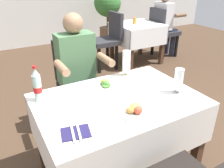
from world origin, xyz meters
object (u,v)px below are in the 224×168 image
(main_dining_table, at_px, (118,117))
(background_table_tumbler, at_px, (135,21))
(background_chair_right, at_px, (162,30))
(plate_near_camera, at_px, (135,110))
(cola_bottle_primary, at_px, (37,86))
(chair_far_diner_seat, at_px, (79,80))
(background_patron, at_px, (165,21))
(napkin_cutlery_set, at_px, (76,132))
(seated_diner_far, at_px, (78,70))
(plate_far_diner, at_px, (106,85))
(background_chair_left, at_px, (108,37))
(beer_glass_left, at_px, (178,81))
(potted_plant_corner, at_px, (108,9))
(beer_glass_middle, at_px, (126,62))
(background_dining_table, at_px, (137,34))

(main_dining_table, height_order, background_table_tumbler, background_table_tumbler)
(background_chair_right, xyz_separation_m, background_table_tumbler, (-0.67, 0.01, 0.23))
(background_table_tumbler, bearing_deg, background_chair_right, -0.70)
(plate_near_camera, bearing_deg, background_table_tumbler, 55.85)
(cola_bottle_primary, distance_m, background_chair_right, 3.45)
(background_chair_right, bearing_deg, chair_far_diner_seat, -149.14)
(background_patron, relative_size, background_table_tumbler, 11.45)
(plate_near_camera, distance_m, napkin_cutlery_set, 0.43)
(seated_diner_far, bearing_deg, main_dining_table, -86.41)
(cola_bottle_primary, bearing_deg, main_dining_table, -26.96)
(plate_far_diner, xyz_separation_m, cola_bottle_primary, (-0.53, 0.05, 0.10))
(seated_diner_far, height_order, plate_far_diner, seated_diner_far)
(chair_far_diner_seat, xyz_separation_m, background_table_tumbler, (1.64, 1.39, 0.23))
(chair_far_diner_seat, relative_size, background_chair_left, 1.00)
(cola_bottle_primary, height_order, background_chair_right, cola_bottle_primary)
(beer_glass_left, bearing_deg, plate_far_diner, 141.19)
(seated_diner_far, relative_size, potted_plant_corner, 1.01)
(main_dining_table, bearing_deg, potted_plant_corner, 62.98)
(seated_diner_far, bearing_deg, beer_glass_middle, -47.42)
(seated_diner_far, xyz_separation_m, plate_near_camera, (0.05, -0.92, 0.04))
(main_dining_table, distance_m, plate_near_camera, 0.29)
(plate_near_camera, bearing_deg, beer_glass_left, 9.26)
(beer_glass_middle, bearing_deg, main_dining_table, -129.60)
(plate_far_diner, height_order, background_chair_left, background_chair_left)
(background_chair_right, bearing_deg, cola_bottle_primary, -145.84)
(seated_diner_far, bearing_deg, background_patron, 31.78)
(background_chair_left, height_order, background_table_tumbler, background_chair_left)
(beer_glass_middle, xyz_separation_m, cola_bottle_primary, (-0.81, -0.08, -0.00))
(beer_glass_left, xyz_separation_m, beer_glass_middle, (-0.17, 0.49, 0.02))
(beer_glass_left, distance_m, background_table_tumbler, 2.63)
(potted_plant_corner, bearing_deg, plate_near_camera, -115.66)
(chair_far_diner_seat, height_order, background_chair_left, same)
(cola_bottle_primary, distance_m, potted_plant_corner, 4.09)
(main_dining_table, distance_m, chair_far_diner_seat, 0.81)
(plate_far_diner, distance_m, background_patron, 3.08)
(chair_far_diner_seat, relative_size, potted_plant_corner, 0.78)
(beer_glass_left, xyz_separation_m, potted_plant_corner, (1.39, 3.75, -0.04))
(plate_near_camera, distance_m, background_chair_right, 3.35)
(napkin_cutlery_set, xyz_separation_m, background_dining_table, (2.13, 2.42, -0.20))
(chair_far_diner_seat, distance_m, background_dining_table, 2.19)
(main_dining_table, relative_size, background_chair_left, 1.26)
(seated_diner_far, relative_size, napkin_cutlery_set, 6.42)
(plate_near_camera, xyz_separation_m, beer_glass_left, (0.45, 0.07, 0.08))
(background_dining_table, relative_size, background_chair_right, 0.84)
(background_table_tumbler, bearing_deg, background_patron, -0.65)
(plate_near_camera, relative_size, napkin_cutlery_set, 1.18)
(beer_glass_left, relative_size, napkin_cutlery_set, 1.03)
(chair_far_diner_seat, distance_m, napkin_cutlery_set, 1.14)
(plate_far_diner, bearing_deg, background_table_tumbler, 50.56)
(seated_diner_far, xyz_separation_m, potted_plant_corner, (1.88, 2.91, 0.08))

